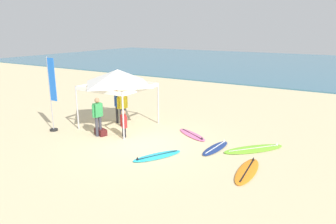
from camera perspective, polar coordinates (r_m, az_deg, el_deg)
The scene contains 14 objects.
ground_plane at distance 12.96m, azimuth -5.07°, elevation -5.66°, with size 80.00×80.00×0.00m, color beige.
sea at distance 43.81m, azimuth 21.76°, elevation 8.13°, with size 80.00×36.00×0.10m, color #386B84.
canopy_tent at distance 14.72m, azimuth -9.21°, elevation 6.34°, with size 2.83×2.83×2.75m.
surfboard_cyan at distance 11.56m, azimuth -2.00°, elevation -8.07°, with size 1.41×2.00×0.19m.
surfboard_pink at distance 13.80m, azimuth 4.44°, elevation -4.17°, with size 1.88×1.39×0.19m.
surfboard_lime at distance 12.64m, azimuth 15.49°, elevation -6.55°, with size 2.21×2.39×0.19m.
surfboard_orange at distance 10.75m, azimuth 14.34°, elevation -10.42°, with size 0.74×2.23×0.19m.
surfboard_navy at distance 12.42m, azimuth 8.72°, elevation -6.55°, with size 0.65×1.88×0.19m.
person_yellow at distance 14.99m, azimuth -8.36°, elevation 1.08°, with size 0.35×0.51×1.71m.
person_blue at distance 15.57m, azimuth -9.41°, elevation 1.56°, with size 0.40×0.44×1.71m.
person_green at distance 13.77m, azimuth -12.77°, elevation -0.40°, with size 0.27×0.54×1.71m.
person_red at distance 13.56m, azimuth -8.14°, elevation -1.88°, with size 0.45×0.40×1.20m.
banner_flag at distance 14.87m, azimuth -20.48°, elevation 2.47°, with size 0.60×0.36×3.40m.
gear_bag_near_tent at distance 14.12m, azimuth -12.26°, elevation -3.58°, with size 0.60×0.32×0.28m, color #4C1919.
Camera 1 is at (7.23, -9.73, 4.59)m, focal length 33.19 mm.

